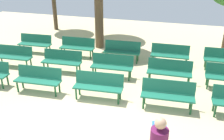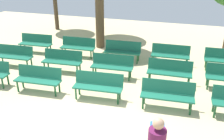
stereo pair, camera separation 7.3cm
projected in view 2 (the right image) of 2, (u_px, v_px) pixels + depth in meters
The scene contains 12 objects.
ground_plane at pixel (83, 127), 6.94m from camera, with size 25.54×25.54×0.00m, color #CCB789.
bench_r0_c1 at pixel (39, 78), 8.60m from camera, with size 1.63×0.58×0.87m.
bench_r0_c2 at pixel (98, 84), 8.15m from camera, with size 1.63×0.60×0.87m.
bench_r0_c3 at pixel (167, 93), 7.62m from camera, with size 1.63×0.59×0.87m.
bench_r1_c0 at pixel (14, 55), 10.62m from camera, with size 1.63×0.58×0.87m.
bench_r1_c1 at pixel (62, 60), 10.11m from camera, with size 1.63×0.59×0.87m.
bench_r1_c2 at pixel (112, 65), 9.64m from camera, with size 1.63×0.58×0.87m.
bench_r1_c3 at pixel (170, 71), 9.14m from camera, with size 1.62×0.54×0.87m.
bench_r2_c0 at pixel (36, 42), 12.15m from camera, with size 1.63×0.58×0.87m.
bench_r2_c1 at pixel (78, 46), 11.66m from camera, with size 1.62×0.57×0.87m.
bench_r2_c2 at pixel (123, 50), 11.16m from camera, with size 1.63×0.58×0.87m.
bench_r2_c3 at pixel (170, 54), 10.71m from camera, with size 1.62×0.54×0.87m.
Camera 2 is at (2.46, -5.18, 4.29)m, focal length 40.43 mm.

